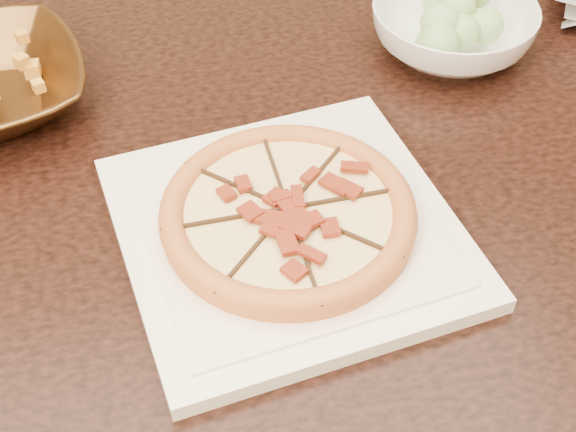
# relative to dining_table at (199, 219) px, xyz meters

# --- Properties ---
(dining_table) EXTENTS (1.48, 0.97, 0.75)m
(dining_table) POSITION_rel_dining_table_xyz_m (0.00, 0.00, 0.00)
(dining_table) COLOR black
(dining_table) RESTS_ON floor
(plate) EXTENTS (0.36, 0.36, 0.02)m
(plate) POSITION_rel_dining_table_xyz_m (0.08, -0.14, 0.11)
(plate) COLOR white
(plate) RESTS_ON dining_table
(pizza) EXTENTS (0.25, 0.25, 0.03)m
(pizza) POSITION_rel_dining_table_xyz_m (0.08, -0.14, 0.13)
(pizza) COLOR orange
(pizza) RESTS_ON plate
(salad_bowl) EXTENTS (0.26, 0.26, 0.06)m
(salad_bowl) POSITION_rel_dining_table_xyz_m (0.34, 0.14, 0.13)
(salad_bowl) COLOR white
(salad_bowl) RESTS_ON dining_table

